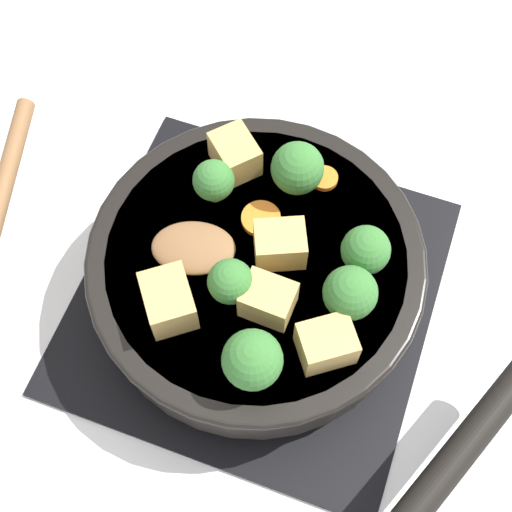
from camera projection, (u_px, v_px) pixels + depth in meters
name	position (u px, v px, depth m)	size (l,w,h in m)	color
ground_plane	(256.00, 296.00, 0.65)	(2.40, 2.40, 0.00)	white
front_burner_grate	(256.00, 290.00, 0.64)	(0.31, 0.31, 0.03)	black
skillet_pan	(258.00, 271.00, 0.60)	(0.30, 0.38, 0.06)	black
wooden_spoon	(73.00, 239.00, 0.57)	(0.26, 0.24, 0.02)	brown
tofu_cube_center_large	(169.00, 301.00, 0.54)	(0.04, 0.04, 0.04)	tan
tofu_cube_near_handle	(280.00, 244.00, 0.56)	(0.04, 0.03, 0.03)	tan
tofu_cube_east_chunk	(235.00, 154.00, 0.60)	(0.04, 0.03, 0.03)	tan
tofu_cube_west_chunk	(268.00, 300.00, 0.54)	(0.04, 0.03, 0.03)	tan
tofu_cube_back_piece	(326.00, 344.00, 0.53)	(0.04, 0.03, 0.03)	tan
broccoli_floret_near_spoon	(230.00, 282.00, 0.54)	(0.04, 0.04, 0.04)	#709956
broccoli_floret_center_top	(366.00, 250.00, 0.55)	(0.04, 0.04, 0.05)	#709956
broccoli_floret_east_rim	(350.00, 293.00, 0.53)	(0.04, 0.04, 0.05)	#709956
broccoli_floret_west_rim	(297.00, 168.00, 0.58)	(0.04, 0.04, 0.05)	#709956
broccoli_floret_north_edge	(214.00, 181.00, 0.58)	(0.03, 0.03, 0.04)	#709956
broccoli_floret_south_cluster	(252.00, 360.00, 0.51)	(0.04, 0.04, 0.05)	#709956
carrot_slice_orange_thin	(324.00, 178.00, 0.60)	(0.02, 0.02, 0.01)	orange
carrot_slice_near_center	(261.00, 219.00, 0.59)	(0.03, 0.03, 0.01)	orange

